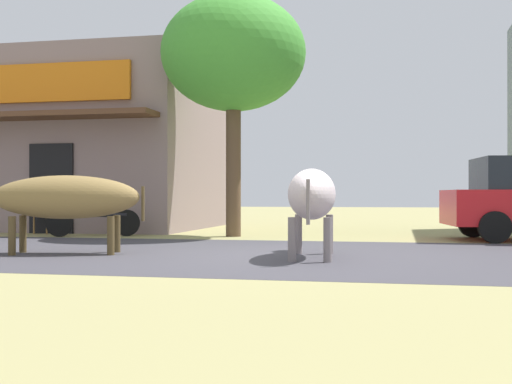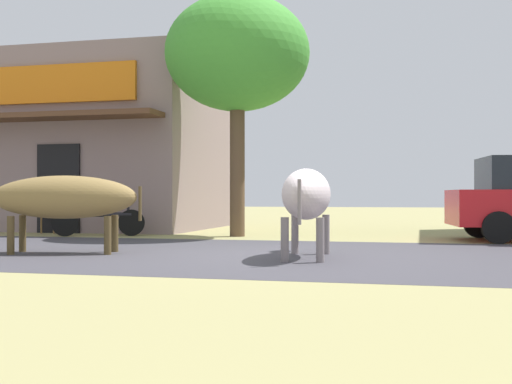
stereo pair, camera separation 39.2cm
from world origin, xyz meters
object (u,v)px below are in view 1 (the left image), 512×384
object	(u,v)px
parked_motorcycle	(95,215)
roadside_tree	(233,55)
cafe_chair_near_tree	(47,211)
cow_near_brown	(62,198)
cow_far_dark	(312,195)

from	to	relation	value
parked_motorcycle	roadside_tree	bearing A→B (deg)	12.18
roadside_tree	cafe_chair_near_tree	world-z (taller)	roadside_tree
parked_motorcycle	cow_near_brown	bearing A→B (deg)	-71.03
cafe_chair_near_tree	parked_motorcycle	bearing A→B (deg)	-27.00
roadside_tree	parked_motorcycle	xyz separation A→B (m)	(-2.94, -0.63, -3.49)
roadside_tree	cow_far_dark	world-z (taller)	roadside_tree
parked_motorcycle	cow_far_dark	distance (m)	6.51
cow_far_dark	cafe_chair_near_tree	size ratio (longest dim) A/B	2.83
cow_near_brown	roadside_tree	bearing A→B (deg)	72.05
cafe_chair_near_tree	cow_near_brown	bearing A→B (deg)	-58.61
parked_motorcycle	cow_near_brown	distance (m)	4.34
cow_near_brown	cafe_chair_near_tree	bearing A→B (deg)	121.39
cow_far_dark	cafe_chair_near_tree	bearing A→B (deg)	145.54
roadside_tree	cow_far_dark	distance (m)	5.90
roadside_tree	cow_near_brown	size ratio (longest dim) A/B	1.86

